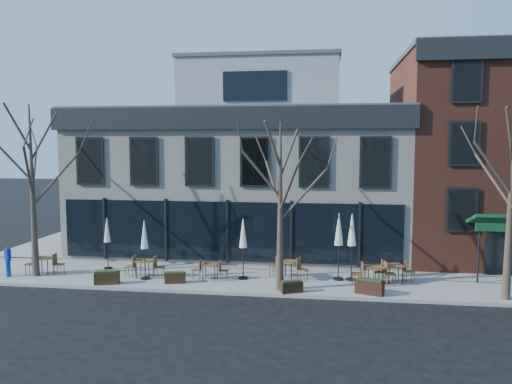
# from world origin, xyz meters

# --- Properties ---
(ground) EXTENTS (120.00, 120.00, 0.00)m
(ground) POSITION_xyz_m (0.00, 0.00, 0.00)
(ground) COLOR black
(ground) RESTS_ON ground
(sidewalk_front) EXTENTS (33.50, 4.70, 0.15)m
(sidewalk_front) POSITION_xyz_m (3.25, -2.15, 0.07)
(sidewalk_front) COLOR gray
(sidewalk_front) RESTS_ON ground
(sidewalk_side) EXTENTS (4.50, 12.00, 0.15)m
(sidewalk_side) POSITION_xyz_m (-11.25, 6.00, 0.07)
(sidewalk_side) COLOR gray
(sidewalk_side) RESTS_ON ground
(corner_building) EXTENTS (18.39, 10.39, 11.10)m
(corner_building) POSITION_xyz_m (0.07, 5.07, 4.72)
(corner_building) COLOR silver
(corner_building) RESTS_ON ground
(red_brick_building) EXTENTS (8.20, 11.78, 11.18)m
(red_brick_building) POSITION_xyz_m (13.00, 4.98, 5.64)
(red_brick_building) COLOR brown
(red_brick_building) RESTS_ON ground
(tree_corner) EXTENTS (3.93, 3.98, 7.92)m
(tree_corner) POSITION_xyz_m (-8.49, -3.20, 4.25)
(tree_corner) COLOR #382B21
(tree_corner) RESTS_ON sidewalk_front
(tree_mid) EXTENTS (3.50, 3.55, 7.04)m
(tree_mid) POSITION_xyz_m (3.01, -3.90, 3.79)
(tree_mid) COLOR #382B21
(tree_mid) RESTS_ON sidewalk_front
(tree_right) EXTENTS (3.72, 3.77, 7.48)m
(tree_right) POSITION_xyz_m (12.01, -3.90, 4.02)
(tree_right) COLOR #382B21
(tree_right) RESTS_ON sidewalk_front
(call_box) EXTENTS (0.29, 0.28, 1.41)m
(call_box) POSITION_xyz_m (-9.66, -3.55, 0.90)
(call_box) COLOR #0C2BA1
(call_box) RESTS_ON sidewalk_front
(cafe_set_0) EXTENTS (1.87, 0.78, 0.98)m
(cafe_set_0) POSITION_xyz_m (-8.23, -2.90, 0.65)
(cafe_set_0) COLOR brown
(cafe_set_0) RESTS_ON sidewalk_front
(cafe_set_1) EXTENTS (1.86, 0.75, 0.98)m
(cafe_set_1) POSITION_xyz_m (-3.36, -2.77, 0.65)
(cafe_set_1) COLOR brown
(cafe_set_1) RESTS_ON sidewalk_front
(cafe_set_2) EXTENTS (1.68, 0.68, 0.89)m
(cafe_set_2) POSITION_xyz_m (-0.27, -2.76, 0.60)
(cafe_set_2) COLOR brown
(cafe_set_2) RESTS_ON sidewalk_front
(cafe_set_3) EXTENTS (1.95, 1.20, 1.01)m
(cafe_set_3) POSITION_xyz_m (3.22, -2.07, 0.67)
(cafe_set_3) COLOR brown
(cafe_set_3) RESTS_ON sidewalk_front
(cafe_set_4) EXTENTS (1.98, 0.88, 1.02)m
(cafe_set_4) POSITION_xyz_m (6.98, -2.62, 0.67)
(cafe_set_4) COLOR brown
(cafe_set_4) RESTS_ON sidewalk_front
(cafe_set_5) EXTENTS (1.89, 0.85, 0.97)m
(cafe_set_5) POSITION_xyz_m (7.91, -2.04, 0.65)
(cafe_set_5) COLOR brown
(cafe_set_5) RESTS_ON sidewalk_front
(umbrella_0) EXTENTS (0.40, 0.40, 2.52)m
(umbrella_0) POSITION_xyz_m (-5.73, -1.48, 1.93)
(umbrella_0) COLOR black
(umbrella_0) RESTS_ON sidewalk_front
(umbrella_1) EXTENTS (0.43, 0.43, 2.69)m
(umbrella_1) POSITION_xyz_m (-3.23, -3.07, 2.05)
(umbrella_1) COLOR black
(umbrella_1) RESTS_ON sidewalk_front
(umbrella_2) EXTENTS (0.44, 0.44, 2.76)m
(umbrella_2) POSITION_xyz_m (1.19, -2.40, 2.10)
(umbrella_2) COLOR black
(umbrella_2) RESTS_ON sidewalk_front
(umbrella_3) EXTENTS (0.49, 0.49, 3.03)m
(umbrella_3) POSITION_xyz_m (5.47, -1.98, 2.29)
(umbrella_3) COLOR black
(umbrella_3) RESTS_ON sidewalk_front
(umbrella_4) EXTENTS (0.48, 0.48, 3.02)m
(umbrella_4) POSITION_xyz_m (6.05, -1.96, 2.28)
(umbrella_4) COLOR black
(umbrella_4) RESTS_ON sidewalk_front
(planter_0) EXTENTS (1.14, 0.70, 0.59)m
(planter_0) POSITION_xyz_m (-4.60, -4.07, 0.45)
(planter_0) COLOR #322410
(planter_0) RESTS_ON sidewalk_front
(planter_1) EXTENTS (0.96, 0.56, 0.50)m
(planter_1) POSITION_xyz_m (-1.69, -3.50, 0.40)
(planter_1) COLOR black
(planter_1) RESTS_ON sidewalk_front
(planter_2) EXTENTS (0.97, 0.67, 0.50)m
(planter_2) POSITION_xyz_m (3.52, -4.20, 0.40)
(planter_2) COLOR black
(planter_2) RESTS_ON sidewalk_front
(planter_3) EXTENTS (1.21, 0.83, 0.63)m
(planter_3) POSITION_xyz_m (6.70, -3.97, 0.46)
(planter_3) COLOR black
(planter_3) RESTS_ON sidewalk_front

